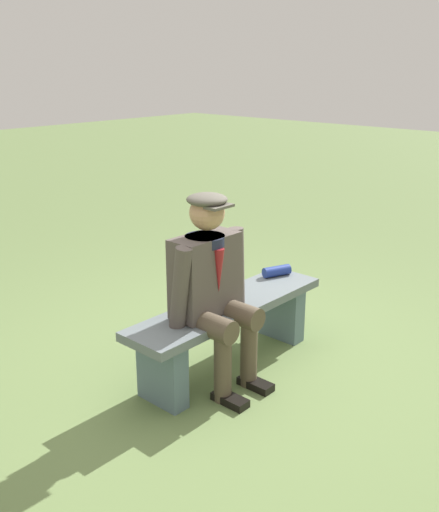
# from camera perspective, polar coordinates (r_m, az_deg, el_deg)

# --- Properties ---
(ground_plane) EXTENTS (30.00, 30.00, 0.00)m
(ground_plane) POSITION_cam_1_polar(r_m,az_deg,el_deg) (4.15, 0.84, -10.54)
(ground_plane) COLOR #637B45
(bench) EXTENTS (1.58, 0.40, 0.47)m
(bench) POSITION_cam_1_polar(r_m,az_deg,el_deg) (4.00, 0.86, -6.43)
(bench) COLOR slate
(bench) RESTS_ON ground
(seated_man) EXTENTS (0.62, 0.57, 1.25)m
(seated_man) POSITION_cam_1_polar(r_m,az_deg,el_deg) (3.67, -0.69, -2.65)
(seated_man) COLOR #504742
(seated_man) RESTS_ON ground
(rolled_magazine) EXTENTS (0.23, 0.15, 0.08)m
(rolled_magazine) POSITION_cam_1_polar(r_m,az_deg,el_deg) (4.43, 5.54, -1.46)
(rolled_magazine) COLOR navy
(rolled_magazine) RESTS_ON bench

